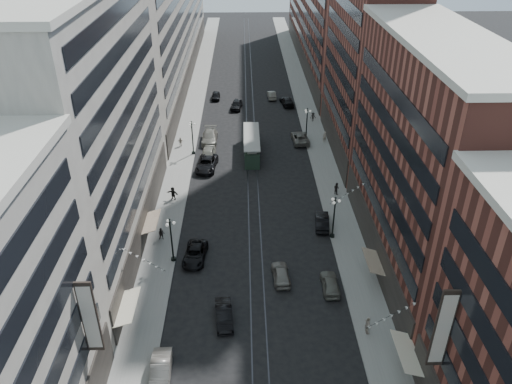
{
  "coord_description": "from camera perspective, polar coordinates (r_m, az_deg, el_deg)",
  "views": [
    {
      "loc": [
        -1.11,
        -16.33,
        34.93
      ],
      "look_at": [
        0.17,
        34.51,
        5.0
      ],
      "focal_mm": 35.0,
      "sensor_mm": 36.0,
      "label": 1
    }
  ],
  "objects": [
    {
      "name": "building_east_tower",
      "position": [
        75.85,
        13.13,
        19.17
      ],
      "size": [
        8.0,
        26.0,
        42.0
      ],
      "primitive_type": "cube",
      "color": "brown",
      "rests_on": "ground"
    },
    {
      "name": "sidewalk_east",
      "position": [
        93.89,
        6.13,
        8.51
      ],
      "size": [
        4.0,
        180.0,
        0.15
      ],
      "primitive_type": "cube",
      "color": "gray",
      "rests_on": "ground"
    },
    {
      "name": "car_13",
      "position": [
        97.37,
        -2.24,
        9.95
      ],
      "size": [
        2.57,
        5.03,
        1.64
      ],
      "primitive_type": "imported",
      "rotation": [
        0.0,
        0.0,
        -0.14
      ],
      "color": "black",
      "rests_on": "ground"
    },
    {
      "name": "pedestrian_6",
      "position": [
        82.26,
        -8.61,
        5.69
      ],
      "size": [
        0.9,
        0.44,
        1.51
      ],
      "primitive_type": "imported",
      "rotation": [
        0.0,
        0.0,
        3.1
      ],
      "color": "gray",
      "rests_on": "sidewalk_west"
    },
    {
      "name": "sidewalk_west",
      "position": [
        93.62,
        -7.49,
        8.36
      ],
      "size": [
        4.0,
        180.0,
        0.15
      ],
      "primitive_type": "cube",
      "color": "gray",
      "rests_on": "ground"
    },
    {
      "name": "car_4",
      "position": [
        52.81,
        8.48,
        -10.3
      ],
      "size": [
        1.72,
        4.24,
        1.44
      ],
      "primitive_type": "imported",
      "rotation": [
        0.0,
        0.0,
        3.14
      ],
      "color": "#626257",
      "rests_on": "ground"
    },
    {
      "name": "pedestrian_7",
      "position": [
        68.65,
        9.18,
        0.43
      ],
      "size": [
        0.84,
        0.93,
        1.69
      ],
      "primitive_type": "imported",
      "rotation": [
        0.0,
        0.0,
        2.18
      ],
      "color": "black",
      "rests_on": "sidewalk_east"
    },
    {
      "name": "car_extra_0",
      "position": [
        77.54,
        -5.52,
        4.29
      ],
      "size": [
        2.49,
        5.37,
        1.78
      ],
      "primitive_type": "imported",
      "rotation": [
        0.0,
        0.0,
        -0.07
      ],
      "color": "gray",
      "rests_on": "ground"
    },
    {
      "name": "lamppost_se_far",
      "position": [
        58.78,
        8.9,
        -2.73
      ],
      "size": [
        1.03,
        1.14,
        5.52
      ],
      "color": "black",
      "rests_on": "sidewalk_east"
    },
    {
      "name": "lamppost_sw_far",
      "position": [
        55.17,
        -9.65,
        -5.26
      ],
      "size": [
        1.03,
        1.14,
        5.52
      ],
      "color": "black",
      "rests_on": "sidewalk_west"
    },
    {
      "name": "car_10",
      "position": [
        61.9,
        7.56,
        -3.33
      ],
      "size": [
        2.09,
        4.76,
        1.52
      ],
      "primitive_type": "imported",
      "rotation": [
        0.0,
        0.0,
        3.03
      ],
      "color": "black",
      "rests_on": "ground"
    },
    {
      "name": "ground",
      "position": [
        83.95,
        -0.56,
        5.89
      ],
      "size": [
        220.0,
        220.0,
        0.0
      ],
      "primitive_type": "plane",
      "color": "black",
      "rests_on": "ground"
    },
    {
      "name": "building_east_mid",
      "position": [
        53.09,
        18.69,
        3.19
      ],
      "size": [
        8.0,
        30.0,
        24.0
      ],
      "primitive_type": "cube",
      "color": "brown",
      "rests_on": "ground"
    },
    {
      "name": "car_11",
      "position": [
        83.48,
        5.07,
        6.21
      ],
      "size": [
        2.86,
        5.7,
        1.55
      ],
      "primitive_type": "imported",
      "rotation": [
        0.0,
        0.0,
        3.19
      ],
      "color": "#66635B",
      "rests_on": "ground"
    },
    {
      "name": "lamppost_se_mid",
      "position": [
        83.34,
        5.82,
        7.86
      ],
      "size": [
        1.03,
        1.14,
        5.52
      ],
      "color": "black",
      "rests_on": "sidewalk_east"
    },
    {
      "name": "car_7",
      "position": [
        74.88,
        -5.66,
        3.23
      ],
      "size": [
        3.43,
        6.27,
        1.67
      ],
      "primitive_type": "imported",
      "rotation": [
        0.0,
        0.0,
        -0.11
      ],
      "color": "black",
      "rests_on": "ground"
    },
    {
      "name": "car_5",
      "position": [
        49.03,
        -3.68,
        -13.83
      ],
      "size": [
        1.96,
        4.56,
        1.46
      ],
      "primitive_type": "imported",
      "rotation": [
        0.0,
        0.0,
        0.1
      ],
      "color": "black",
      "rests_on": "ground"
    },
    {
      "name": "car_8",
      "position": [
        83.57,
        -5.32,
        6.3
      ],
      "size": [
        2.56,
        6.12,
        1.77
      ],
      "primitive_type": "imported",
      "rotation": [
        0.0,
        0.0,
        -0.02
      ],
      "color": "slate",
      "rests_on": "ground"
    },
    {
      "name": "pedestrian_8",
      "position": [
        83.44,
        7.83,
        6.26
      ],
      "size": [
        0.79,
        0.62,
        1.89
      ],
      "primitive_type": "imported",
      "rotation": [
        0.0,
        0.0,
        3.42
      ],
      "color": "#AC9E8E",
      "rests_on": "sidewalk_east"
    },
    {
      "name": "car_14",
      "position": [
        102.85,
        1.79,
        11.04
      ],
      "size": [
        1.73,
        4.44,
        1.44
      ],
      "primitive_type": "imported",
      "rotation": [
        0.0,
        0.0,
        3.19
      ],
      "color": "slate",
      "rests_on": "ground"
    },
    {
      "name": "building_west_far",
      "position": [
        115.55,
        -9.88,
        19.12
      ],
      "size": [
        8.0,
        90.0,
        26.0
      ],
      "primitive_type": "cube",
      "color": "#A49F92",
      "rests_on": "ground"
    },
    {
      "name": "building_east_far",
      "position": [
        124.8,
        7.35,
        19.66
      ],
      "size": [
        8.0,
        72.0,
        24.0
      ],
      "primitive_type": "cube",
      "color": "brown",
      "rests_on": "ground"
    },
    {
      "name": "car_9",
      "position": [
        102.71,
        -4.63,
        10.91
      ],
      "size": [
        1.65,
        4.05,
        1.38
      ],
      "primitive_type": "imported",
      "rotation": [
        0.0,
        0.0,
        -0.01
      ],
      "color": "black",
      "rests_on": "ground"
    },
    {
      "name": "car_12",
      "position": [
        99.38,
        3.56,
        10.32
      ],
      "size": [
        2.86,
        5.57,
        1.55
      ],
      "primitive_type": "imported",
      "rotation": [
        0.0,
        0.0,
        3.28
      ],
      "color": "black",
      "rests_on": "ground"
    },
    {
      "name": "car_extra_1",
      "position": [
        53.49,
        2.88,
        -9.3
      ],
      "size": [
        2.01,
        4.43,
        1.47
      ],
      "primitive_type": "imported",
      "rotation": [
        0.0,
        0.0,
        3.2
      ],
      "color": "slate",
      "rests_on": "ground"
    },
    {
      "name": "streetcar",
      "position": [
        78.85,
        -0.51,
        5.33
      ],
      "size": [
        2.46,
        11.13,
        3.08
      ],
      "color": "#233729",
      "rests_on": "ground"
    },
    {
      "name": "building_west_mid",
      "position": [
        55.89,
        -17.99,
        6.96
      ],
      "size": [
        8.0,
        36.0,
        28.0
      ],
      "primitive_type": "cube",
      "color": "#A49F92",
      "rests_on": "ground"
    },
    {
      "name": "rail_west",
      "position": [
        93.13,
        -1.1,
        8.45
      ],
      "size": [
        0.12,
        180.0,
        0.02
      ],
      "primitive_type": "cube",
      "color": "#2D2D33",
      "rests_on": "ground"
    },
    {
      "name": "rail_east",
      "position": [
        93.14,
        -0.23,
        8.46
      ],
      "size": [
        0.12,
        180.0,
        0.02
      ],
      "primitive_type": "cube",
      "color": "#2D2D33",
      "rests_on": "ground"
    },
    {
      "name": "pedestrian_5",
      "position": [
        67.39,
        -9.48,
        -0.15
      ],
      "size": [
        1.74,
        1.14,
        1.82
      ],
      "primitive_type": "imported",
      "rotation": [
        0.0,
        0.0,
        -0.43
      ],
      "color": "black",
      "rests_on": "sidewalk_west"
    },
    {
      "name": "pedestrian_4",
      "position": [
        48.54,
        12.64,
        -14.66
      ],
      "size": [
        0.59,
        1.15,
        1.91
      ],
      "primitive_type": "imported",
      "rotation": [
        0.0,
        0.0,
        1.65
      ],
      "color": "#BCAD9C",
      "rests_on": "sidewalk_east"
    },
    {
      "name": "car_1",
      "position": [
        45.16,
        -10.84,
        -19.43
      ],
      "size": [
        1.82,
        4.73,
        1.54
      ],
      "primitive_type": "imported",
      "rotation": [
        0.0,
        0.0,
        0.04
      ],
      "color": "gray",
      "rests_on": "ground"
    },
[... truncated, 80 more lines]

